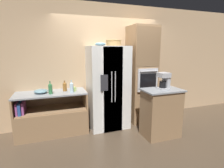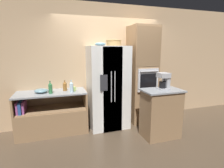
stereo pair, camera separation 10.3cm
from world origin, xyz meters
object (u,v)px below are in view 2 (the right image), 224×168
at_px(bottle_wide, 65,86).
at_px(mixing_bowl, 41,91).
at_px(wall_oven, 142,75).
at_px(wicker_basket, 114,43).
at_px(refrigerator, 108,87).
at_px(fruit_bowl, 100,44).
at_px(mug, 74,89).
at_px(bottle_tall, 71,87).
at_px(bottle_short, 50,88).
at_px(coffee_maker, 164,80).

xyz_separation_m(bottle_wide, mixing_bowl, (-0.47, -0.03, -0.06)).
xyz_separation_m(wall_oven, wicker_basket, (-0.74, -0.07, 0.75)).
distance_m(wall_oven, bottle_wide, 1.82).
height_order(refrigerator, bottle_wide, refrigerator).
height_order(wall_oven, bottle_wide, wall_oven).
relative_size(fruit_bowl, mug, 2.12).
height_order(fruit_bowl, bottle_tall, fruit_bowl).
bearing_deg(wall_oven, fruit_bowl, -173.13).
distance_m(fruit_bowl, mug, 1.10).
xyz_separation_m(fruit_bowl, bottle_tall, (-0.63, -0.03, -0.87)).
bearing_deg(bottle_tall, fruit_bowl, 2.59).
relative_size(bottle_short, bottle_wide, 1.14).
xyz_separation_m(bottle_short, coffee_maker, (2.15, -0.71, 0.16)).
relative_size(wicker_basket, bottle_short, 1.32).
height_order(refrigerator, bottle_short, refrigerator).
bearing_deg(bottle_tall, bottle_wide, 124.11).
bearing_deg(mixing_bowl, bottle_tall, -13.94).
bearing_deg(bottle_tall, wall_oven, 5.27).
bearing_deg(wall_oven, mixing_bowl, -179.80).
distance_m(bottle_wide, mixing_bowl, 0.48).
bearing_deg(bottle_wide, mug, -26.67).
bearing_deg(mug, bottle_wide, 153.33).
distance_m(bottle_tall, coffee_maker, 1.88).
relative_size(refrigerator, bottle_wide, 8.18).
bearing_deg(mixing_bowl, coffee_maker, -19.72).
height_order(fruit_bowl, bottle_short, fruit_bowl).
xyz_separation_m(wicker_basket, mixing_bowl, (-1.55, 0.07, -0.97)).
height_order(refrigerator, coffee_maker, refrigerator).
distance_m(fruit_bowl, bottle_wide, 1.17).
bearing_deg(wicker_basket, bottle_wide, 174.64).
relative_size(fruit_bowl, coffee_maker, 0.71).
relative_size(wicker_basket, bottle_tall, 1.31).
distance_m(wall_oven, fruit_bowl, 1.28).
distance_m(fruit_bowl, bottle_tall, 1.07).
xyz_separation_m(refrigerator, bottle_tall, (-0.81, -0.09, 0.09)).
xyz_separation_m(refrigerator, wall_oven, (0.88, 0.06, 0.23)).
bearing_deg(coffee_maker, bottle_short, 161.69).
height_order(wicker_basket, mixing_bowl, wicker_basket).
bearing_deg(bottle_tall, coffee_maker, -21.62).
xyz_separation_m(fruit_bowl, bottle_wide, (-0.76, 0.15, -0.88)).
distance_m(wall_oven, mug, 1.65).
relative_size(wall_oven, wicker_basket, 6.80).
distance_m(bottle_short, mug, 0.48).
xyz_separation_m(wall_oven, bottle_tall, (-1.69, -0.16, -0.15)).
distance_m(wall_oven, wicker_basket, 1.06).
bearing_deg(mixing_bowl, wall_oven, 0.20).
relative_size(fruit_bowl, bottle_wide, 1.04).
height_order(wicker_basket, bottle_wide, wicker_basket).
bearing_deg(wicker_basket, bottle_tall, -175.12).
xyz_separation_m(refrigerator, coffee_maker, (0.93, -0.78, 0.25)).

